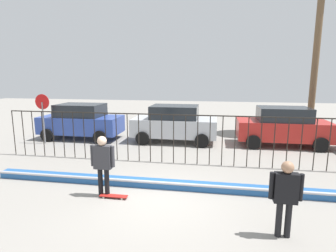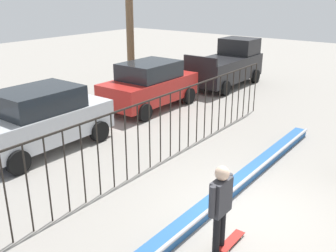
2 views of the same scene
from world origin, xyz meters
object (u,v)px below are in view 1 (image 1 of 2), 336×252
at_px(camera_operator, 286,192).
at_px(stop_sign, 43,112).
at_px(parked_car_red, 283,126).
at_px(parked_car_blue, 81,121).
at_px(parked_car_silver, 175,123).
at_px(skateboard, 114,196).
at_px(skateboarder, 103,161).

bearing_deg(camera_operator, stop_sign, -29.10).
bearing_deg(parked_car_red, parked_car_blue, -177.76).
height_order(camera_operator, stop_sign, stop_sign).
height_order(parked_car_silver, parked_car_red, same).
relative_size(skateboard, stop_sign, 0.32).
bearing_deg(parked_car_silver, parked_car_red, 1.94).
xyz_separation_m(skateboard, camera_operator, (4.26, -1.17, 0.95)).
height_order(skateboarder, skateboard, skateboarder).
xyz_separation_m(skateboard, parked_car_red, (6.02, 7.03, 0.91)).
distance_m(skateboarder, parked_car_blue, 7.83).
distance_m(parked_car_silver, parked_car_red, 5.32).
xyz_separation_m(skateboard, parked_car_silver, (0.70, 6.90, 0.91)).
bearing_deg(stop_sign, skateboarder, -44.59).
height_order(skateboard, stop_sign, stop_sign).
relative_size(skateboard, parked_car_silver, 0.19).
bearing_deg(skateboarder, parked_car_blue, 107.15).
bearing_deg(camera_operator, skateboarder, -11.09).
height_order(parked_car_blue, parked_car_red, same).
distance_m(parked_car_blue, parked_car_silver, 5.11).
bearing_deg(parked_car_red, camera_operator, -101.27).
xyz_separation_m(camera_operator, parked_car_blue, (-8.67, 7.95, -0.04)).
bearing_deg(parked_car_silver, camera_operator, -65.67).
xyz_separation_m(skateboard, parked_car_blue, (-4.41, 6.78, 0.91)).
height_order(skateboarder, camera_operator, skateboarder).
xyz_separation_m(skateboarder, skateboard, (0.32, -0.10, -0.99)).
relative_size(skateboard, parked_car_blue, 0.19).
height_order(skateboard, camera_operator, camera_operator).
bearing_deg(skateboarder, parked_car_silver, 67.14).
height_order(parked_car_blue, stop_sign, stop_sign).
relative_size(skateboarder, parked_car_red, 0.41).
height_order(camera_operator, parked_car_silver, parked_car_silver).
bearing_deg(camera_operator, parked_car_red, -97.72).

